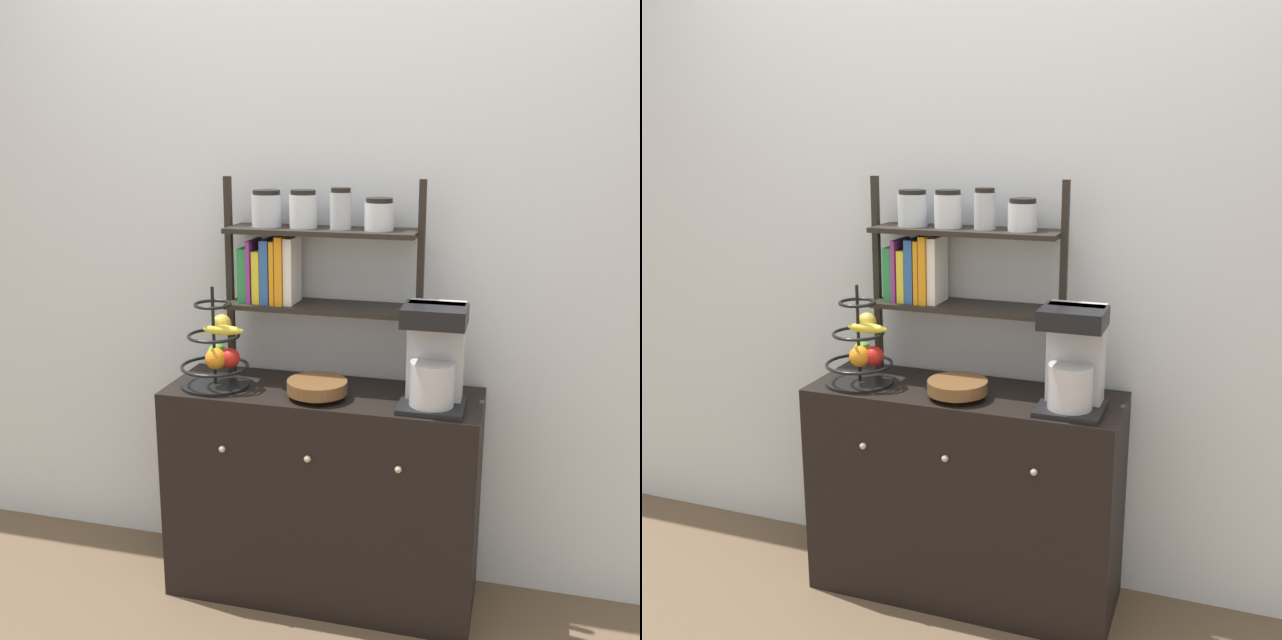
% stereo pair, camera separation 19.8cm
% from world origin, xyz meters
% --- Properties ---
extents(ground_plane, '(12.00, 12.00, 0.00)m').
position_xyz_m(ground_plane, '(0.00, 0.00, 0.00)').
color(ground_plane, brown).
extents(wall_back, '(7.00, 0.05, 2.60)m').
position_xyz_m(wall_back, '(0.00, 0.43, 1.30)').
color(wall_back, silver).
rests_on(wall_back, ground_plane).
extents(sideboard, '(1.12, 0.40, 0.80)m').
position_xyz_m(sideboard, '(0.00, 0.19, 0.40)').
color(sideboard, black).
rests_on(sideboard, ground_plane).
extents(coffee_maker, '(0.22, 0.21, 0.35)m').
position_xyz_m(coffee_maker, '(0.40, 0.14, 0.97)').
color(coffee_maker, black).
rests_on(coffee_maker, sideboard).
extents(fruit_stand, '(0.25, 0.25, 0.37)m').
position_xyz_m(fruit_stand, '(-0.38, 0.15, 0.92)').
color(fruit_stand, black).
rests_on(fruit_stand, sideboard).
extents(wooden_bowl, '(0.21, 0.21, 0.06)m').
position_xyz_m(wooden_bowl, '(-0.00, 0.12, 0.84)').
color(wooden_bowl, brown).
rests_on(wooden_bowl, sideboard).
extents(shelf_hutch, '(0.73, 0.20, 0.74)m').
position_xyz_m(shelf_hutch, '(-0.11, 0.30, 1.27)').
color(shelf_hutch, black).
rests_on(shelf_hutch, sideboard).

